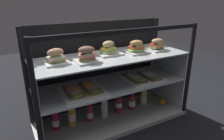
{
  "coord_description": "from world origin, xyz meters",
  "views": [
    {
      "loc": [
        -0.78,
        -1.43,
        1.07
      ],
      "look_at": [
        0.0,
        0.0,
        0.49
      ],
      "focal_mm": 32.56,
      "sensor_mm": 36.0,
      "label": 1
    }
  ],
  "objects_px": {
    "plated_roll_sandwich_near_left_corner": "(56,57)",
    "juice_bottle_front_left_end": "(119,104)",
    "plated_roll_sandwich_left_of_center": "(108,50)",
    "juice_bottle_front_fourth": "(132,102)",
    "plated_roll_sandwich_mid_left": "(157,45)",
    "juice_bottle_back_center": "(104,107)",
    "juice_bottle_front_middle": "(72,116)",
    "juice_bottle_front_second": "(55,120)",
    "juice_bottle_near_post": "(90,112)",
    "plated_roll_sandwich_far_right": "(136,48)",
    "open_sandwich_tray_mid_left": "(82,90)",
    "juice_bottle_tucked_behind": "(144,97)",
    "plated_roll_sandwich_far_left": "(87,56)",
    "open_sandwich_tray_near_left_corner": "(142,77)",
    "orange_fruit_beside_bottles": "(162,102)"
  },
  "relations": [
    {
      "from": "juice_bottle_front_middle",
      "to": "plated_roll_sandwich_left_of_center",
      "type": "bearing_deg",
      "value": 3.45
    },
    {
      "from": "juice_bottle_back_center",
      "to": "juice_bottle_tucked_behind",
      "type": "distance_m",
      "value": 0.46
    },
    {
      "from": "open_sandwich_tray_mid_left",
      "to": "juice_bottle_near_post",
      "type": "height_order",
      "value": "open_sandwich_tray_mid_left"
    },
    {
      "from": "plated_roll_sandwich_mid_left",
      "to": "open_sandwich_tray_near_left_corner",
      "type": "distance_m",
      "value": 0.32
    },
    {
      "from": "plated_roll_sandwich_far_right",
      "to": "juice_bottle_front_middle",
      "type": "height_order",
      "value": "plated_roll_sandwich_far_right"
    },
    {
      "from": "plated_roll_sandwich_mid_left",
      "to": "juice_bottle_front_middle",
      "type": "distance_m",
      "value": 0.98
    },
    {
      "from": "plated_roll_sandwich_left_of_center",
      "to": "open_sandwich_tray_near_left_corner",
      "type": "relative_size",
      "value": 0.58
    },
    {
      "from": "juice_bottle_front_second",
      "to": "juice_bottle_front_fourth",
      "type": "height_order",
      "value": "juice_bottle_front_second"
    },
    {
      "from": "juice_bottle_tucked_behind",
      "to": "juice_bottle_back_center",
      "type": "bearing_deg",
      "value": -178.02
    },
    {
      "from": "plated_roll_sandwich_mid_left",
      "to": "juice_bottle_front_fourth",
      "type": "relative_size",
      "value": 0.86
    },
    {
      "from": "plated_roll_sandwich_far_left",
      "to": "plated_roll_sandwich_left_of_center",
      "type": "relative_size",
      "value": 0.89
    },
    {
      "from": "juice_bottle_front_fourth",
      "to": "plated_roll_sandwich_near_left_corner",
      "type": "bearing_deg",
      "value": -179.29
    },
    {
      "from": "open_sandwich_tray_mid_left",
      "to": "juice_bottle_front_second",
      "type": "distance_m",
      "value": 0.35
    },
    {
      "from": "plated_roll_sandwich_near_left_corner",
      "to": "juice_bottle_back_center",
      "type": "relative_size",
      "value": 0.76
    },
    {
      "from": "plated_roll_sandwich_near_left_corner",
      "to": "juice_bottle_front_left_end",
      "type": "height_order",
      "value": "plated_roll_sandwich_near_left_corner"
    },
    {
      "from": "plated_roll_sandwich_near_left_corner",
      "to": "juice_bottle_near_post",
      "type": "height_order",
      "value": "plated_roll_sandwich_near_left_corner"
    },
    {
      "from": "open_sandwich_tray_mid_left",
      "to": "orange_fruit_beside_bottles",
      "type": "relative_size",
      "value": 4.87
    },
    {
      "from": "plated_roll_sandwich_far_right",
      "to": "juice_bottle_back_center",
      "type": "height_order",
      "value": "plated_roll_sandwich_far_right"
    },
    {
      "from": "plated_roll_sandwich_near_left_corner",
      "to": "juice_bottle_tucked_behind",
      "type": "bearing_deg",
      "value": 2.27
    },
    {
      "from": "plated_roll_sandwich_mid_left",
      "to": "juice_bottle_back_center",
      "type": "height_order",
      "value": "plated_roll_sandwich_mid_left"
    },
    {
      "from": "juice_bottle_front_left_end",
      "to": "orange_fruit_beside_bottles",
      "type": "distance_m",
      "value": 0.48
    },
    {
      "from": "juice_bottle_back_center",
      "to": "juice_bottle_near_post",
      "type": "bearing_deg",
      "value": -178.24
    },
    {
      "from": "plated_roll_sandwich_far_right",
      "to": "plated_roll_sandwich_near_left_corner",
      "type": "bearing_deg",
      "value": 177.91
    },
    {
      "from": "plated_roll_sandwich_mid_left",
      "to": "juice_bottle_back_center",
      "type": "bearing_deg",
      "value": 173.97
    },
    {
      "from": "plated_roll_sandwich_left_of_center",
      "to": "juice_bottle_front_fourth",
      "type": "bearing_deg",
      "value": -8.67
    },
    {
      "from": "juice_bottle_back_center",
      "to": "juice_bottle_front_left_end",
      "type": "height_order",
      "value": "juice_bottle_back_center"
    },
    {
      "from": "open_sandwich_tray_mid_left",
      "to": "juice_bottle_near_post",
      "type": "bearing_deg",
      "value": 41.77
    },
    {
      "from": "plated_roll_sandwich_far_left",
      "to": "juice_bottle_back_center",
      "type": "xyz_separation_m",
      "value": [
        0.18,
        0.09,
        -0.53
      ]
    },
    {
      "from": "plated_roll_sandwich_far_left",
      "to": "juice_bottle_near_post",
      "type": "bearing_deg",
      "value": 65.15
    },
    {
      "from": "plated_roll_sandwich_mid_left",
      "to": "orange_fruit_beside_bottles",
      "type": "height_order",
      "value": "plated_roll_sandwich_mid_left"
    },
    {
      "from": "open_sandwich_tray_near_left_corner",
      "to": "juice_bottle_front_second",
      "type": "xyz_separation_m",
      "value": [
        -0.8,
        0.08,
        -0.26
      ]
    },
    {
      "from": "juice_bottle_tucked_behind",
      "to": "open_sandwich_tray_near_left_corner",
      "type": "bearing_deg",
      "value": -139.13
    },
    {
      "from": "juice_bottle_front_left_end",
      "to": "juice_bottle_tucked_behind",
      "type": "bearing_deg",
      "value": 3.61
    },
    {
      "from": "juice_bottle_front_second",
      "to": "juice_bottle_back_center",
      "type": "height_order",
      "value": "juice_bottle_back_center"
    },
    {
      "from": "plated_roll_sandwich_far_left",
      "to": "plated_roll_sandwich_far_right",
      "type": "xyz_separation_m",
      "value": [
        0.48,
        0.04,
        -0.01
      ]
    },
    {
      "from": "plated_roll_sandwich_near_left_corner",
      "to": "juice_bottle_back_center",
      "type": "distance_m",
      "value": 0.66
    },
    {
      "from": "juice_bottle_front_second",
      "to": "juice_bottle_front_fourth",
      "type": "relative_size",
      "value": 1.14
    },
    {
      "from": "plated_roll_sandwich_near_left_corner",
      "to": "orange_fruit_beside_bottles",
      "type": "relative_size",
      "value": 2.52
    },
    {
      "from": "open_sandwich_tray_mid_left",
      "to": "juice_bottle_tucked_behind",
      "type": "xyz_separation_m",
      "value": [
        0.69,
        0.1,
        -0.27
      ]
    },
    {
      "from": "plated_roll_sandwich_near_left_corner",
      "to": "juice_bottle_front_fourth",
      "type": "bearing_deg",
      "value": 0.71
    },
    {
      "from": "open_sandwich_tray_mid_left",
      "to": "juice_bottle_front_fourth",
      "type": "xyz_separation_m",
      "value": [
        0.53,
        0.07,
        -0.27
      ]
    },
    {
      "from": "open_sandwich_tray_mid_left",
      "to": "juice_bottle_front_middle",
      "type": "xyz_separation_m",
      "value": [
        -0.07,
        0.09,
        -0.26
      ]
    },
    {
      "from": "juice_bottle_front_fourth",
      "to": "open_sandwich_tray_near_left_corner",
      "type": "bearing_deg",
      "value": -44.46
    },
    {
      "from": "plated_roll_sandwich_far_left",
      "to": "open_sandwich_tray_near_left_corner",
      "type": "relative_size",
      "value": 0.52
    },
    {
      "from": "plated_roll_sandwich_mid_left",
      "to": "juice_bottle_front_second",
      "type": "distance_m",
      "value": 1.11
    },
    {
      "from": "juice_bottle_front_middle",
      "to": "orange_fruit_beside_bottles",
      "type": "bearing_deg",
      "value": -6.12
    },
    {
      "from": "plated_roll_sandwich_mid_left",
      "to": "juice_bottle_front_second",
      "type": "bearing_deg",
      "value": 175.94
    },
    {
      "from": "plated_roll_sandwich_far_left",
      "to": "juice_bottle_near_post",
      "type": "relative_size",
      "value": 0.84
    },
    {
      "from": "open_sandwich_tray_near_left_corner",
      "to": "juice_bottle_tucked_behind",
      "type": "distance_m",
      "value": 0.3
    },
    {
      "from": "plated_roll_sandwich_near_left_corner",
      "to": "juice_bottle_near_post",
      "type": "bearing_deg",
      "value": 3.1
    }
  ]
}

